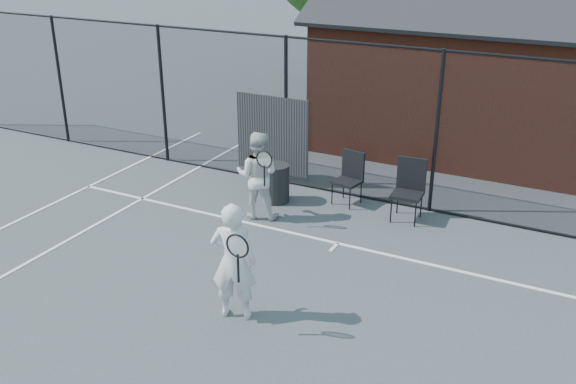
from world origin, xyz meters
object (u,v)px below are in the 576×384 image
at_px(waste_bin, 276,183).
at_px(chair_right, 347,179).
at_px(clubhouse, 461,79).
at_px(player_back, 258,175).
at_px(player_front, 234,262).
at_px(chair_left, 407,192).

bearing_deg(waste_bin, chair_right, 21.80).
bearing_deg(chair_right, clubhouse, 87.88).
bearing_deg(player_back, player_front, -66.12).
relative_size(clubhouse, chair_right, 6.57).
bearing_deg(chair_left, player_back, -159.25).
distance_m(chair_left, chair_right, 1.24).
bearing_deg(player_front, waste_bin, 109.83).
bearing_deg(chair_right, player_front, -78.21).
relative_size(clubhouse, player_front, 3.88).
xyz_separation_m(clubhouse, player_back, (-2.22, -5.66, -0.80)).
distance_m(player_front, player_back, 3.21).
bearing_deg(clubhouse, player_back, -111.40).
bearing_deg(waste_bin, chair_left, 7.31).
relative_size(player_back, chair_right, 1.62).
bearing_deg(clubhouse, chair_right, -102.80).
bearing_deg(player_front, chair_left, 74.07).
bearing_deg(waste_bin, clubhouse, 65.34).
bearing_deg(chair_left, chair_right, 168.51).
bearing_deg(chair_left, player_front, -108.97).
height_order(player_back, chair_left, player_back).
distance_m(player_back, waste_bin, 0.88).
bearing_deg(player_back, clubhouse, 68.60).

